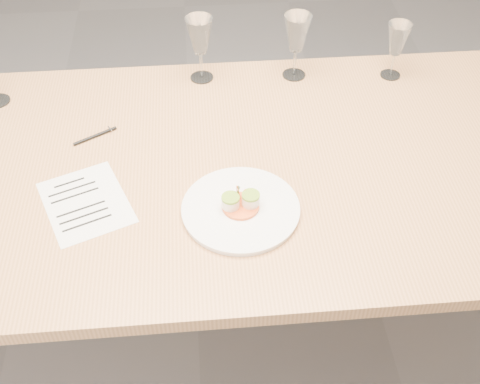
{
  "coord_description": "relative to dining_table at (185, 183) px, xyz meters",
  "views": [
    {
      "loc": [
        0.05,
        -1.23,
        1.86
      ],
      "look_at": [
        0.14,
        -0.17,
        0.8
      ],
      "focal_mm": 45.0,
      "sensor_mm": 36.0,
      "label": 1
    }
  ],
  "objects": [
    {
      "name": "ballpoint_pen",
      "position": [
        -0.25,
        0.14,
        0.07
      ],
      "size": [
        0.12,
        0.07,
        0.01
      ],
      "rotation": [
        0.0,
        0.0,
        0.52
      ],
      "color": "black",
      "rests_on": "dining_table"
    },
    {
      "name": "recipe_sheet",
      "position": [
        -0.25,
        -0.12,
        0.07
      ],
      "size": [
        0.28,
        0.31,
        0.0
      ],
      "rotation": [
        0.0,
        0.0,
        0.39
      ],
      "color": "white",
      "rests_on": "dining_table"
    },
    {
      "name": "ground",
      "position": [
        0.0,
        0.0,
        -0.68
      ],
      "size": [
        7.0,
        7.0,
        0.0
      ],
      "primitive_type": "plane",
      "color": "slate",
      "rests_on": "ground"
    },
    {
      "name": "wine_glass_1",
      "position": [
        0.07,
        0.42,
        0.22
      ],
      "size": [
        0.09,
        0.09,
        0.21
      ],
      "color": "white",
      "rests_on": "dining_table"
    },
    {
      "name": "wine_glass_3",
      "position": [
        0.68,
        0.38,
        0.2
      ],
      "size": [
        0.07,
        0.07,
        0.18
      ],
      "color": "white",
      "rests_on": "dining_table"
    },
    {
      "name": "dining_table",
      "position": [
        0.0,
        0.0,
        0.0
      ],
      "size": [
        2.4,
        1.0,
        0.75
      ],
      "color": "tan",
      "rests_on": "ground"
    },
    {
      "name": "wine_glass_2",
      "position": [
        0.37,
        0.41,
        0.22
      ],
      "size": [
        0.09,
        0.09,
        0.21
      ],
      "color": "white",
      "rests_on": "dining_table"
    },
    {
      "name": "dinner_plate",
      "position": [
        0.14,
        -0.19,
        0.08
      ],
      "size": [
        0.3,
        0.3,
        0.08
      ],
      "rotation": [
        0.0,
        0.0,
        -0.04
      ],
      "color": "white",
      "rests_on": "dining_table"
    }
  ]
}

